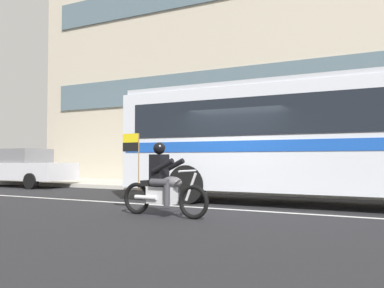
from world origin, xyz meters
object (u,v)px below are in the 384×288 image
(transit_bus, at_px, (324,133))
(parked_hatchback_downstreet, at_px, (22,167))
(fire_hydrant, at_px, (317,179))
(motorcycle_with_rider, at_px, (163,185))

(transit_bus, relative_size, parked_hatchback_downstreet, 2.33)
(parked_hatchback_downstreet, bearing_deg, fire_hydrant, 7.50)
(transit_bus, distance_m, motorcycle_with_rider, 4.62)
(transit_bus, relative_size, fire_hydrant, 14.56)
(parked_hatchback_downstreet, relative_size, fire_hydrant, 6.24)
(transit_bus, distance_m, parked_hatchback_downstreet, 12.92)
(transit_bus, xyz_separation_m, fire_hydrant, (-0.63, 2.99, -1.36))
(parked_hatchback_downstreet, height_order, fire_hydrant, parked_hatchback_downstreet)
(motorcycle_with_rider, distance_m, parked_hatchback_downstreet, 11.14)
(motorcycle_with_rider, distance_m, fire_hydrant, 6.83)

